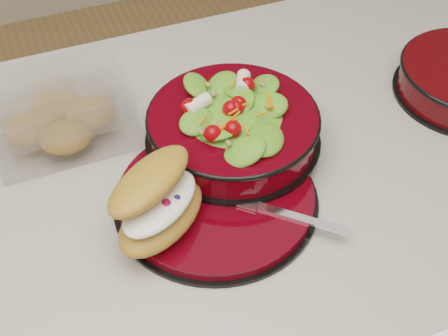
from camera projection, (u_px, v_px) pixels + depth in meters
name	position (u px, v px, depth m)	size (l,w,h in m)	color
island_counter	(235.00, 317.00, 1.23)	(1.24, 0.74, 0.90)	silver
dinner_plate	(217.00, 197.00, 0.85)	(0.28, 0.28, 0.02)	black
salad_bowl	(233.00, 121.00, 0.88)	(0.26, 0.26, 0.11)	black
croissant	(158.00, 201.00, 0.77)	(0.16, 0.16, 0.09)	#B48337
fork	(284.00, 213.00, 0.81)	(0.13, 0.12, 0.00)	silver
pastry_box	(59.00, 114.00, 0.92)	(0.20, 0.15, 0.09)	white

